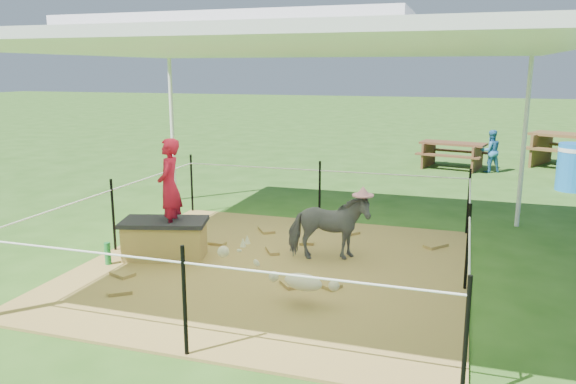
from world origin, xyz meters
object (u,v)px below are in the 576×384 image
(pony, at_px, (328,227))
(picnic_table_far, at_px, (574,151))
(green_bottle, at_px, (108,253))
(trash_barrel, at_px, (573,167))
(woman, at_px, (169,178))
(foal, at_px, (303,279))
(straw_bale, at_px, (165,241))
(distant_person, at_px, (491,151))
(picnic_table_near, at_px, (452,155))

(pony, height_order, picnic_table_far, pony)
(green_bottle, bearing_deg, trash_barrel, 46.99)
(woman, xyz_separation_m, pony, (1.92, 0.55, -0.62))
(foal, xyz_separation_m, picnic_table_far, (4.05, 10.04, 0.11))
(trash_barrel, bearing_deg, woman, -131.86)
(straw_bale, relative_size, trash_barrel, 1.04)
(distant_person, bearing_deg, trash_barrel, 107.76)
(woman, relative_size, picnic_table_near, 0.78)
(pony, xyz_separation_m, trash_barrel, (3.68, 5.69, 0.02))
(green_bottle, distance_m, pony, 2.77)
(woman, height_order, picnic_table_far, woman)
(straw_bale, distance_m, green_bottle, 0.72)
(woman, bearing_deg, picnic_table_near, 143.15)
(picnic_table_near, bearing_deg, woman, -98.31)
(picnic_table_near, distance_m, picnic_table_far, 3.00)
(picnic_table_near, bearing_deg, distant_person, -6.66)
(woman, distance_m, trash_barrel, 8.40)
(straw_bale, relative_size, picnic_table_far, 0.49)
(green_bottle, bearing_deg, pony, 21.35)
(pony, height_order, trash_barrel, trash_barrel)
(woman, bearing_deg, straw_bale, -105.59)
(picnic_table_near, xyz_separation_m, distant_person, (0.87, -0.31, 0.18))
(woman, distance_m, picnic_table_near, 8.88)
(straw_bale, xyz_separation_m, green_bottle, (-0.55, -0.45, -0.08))
(pony, distance_m, foal, 1.46)
(straw_bale, bearing_deg, pony, 15.35)
(green_bottle, distance_m, trash_barrel, 9.16)
(green_bottle, relative_size, distant_person, 0.27)
(straw_bale, relative_size, distant_person, 0.99)
(green_bottle, distance_m, foal, 2.70)
(straw_bale, xyz_separation_m, trash_barrel, (5.69, 6.24, 0.23))
(trash_barrel, bearing_deg, picnic_table_near, 140.06)
(distant_person, bearing_deg, green_bottle, 36.38)
(green_bottle, xyz_separation_m, picnic_table_far, (6.71, 9.59, 0.25))
(trash_barrel, xyz_separation_m, picnic_table_far, (0.47, 2.90, -0.06))
(green_bottle, height_order, foal, foal)
(woman, relative_size, foal, 1.18)
(green_bottle, distance_m, picnic_table_far, 11.71)
(foal, xyz_separation_m, picnic_table_near, (1.20, 9.14, 0.01))
(pony, xyz_separation_m, picnic_table_far, (4.15, 8.58, -0.03))
(distant_person, bearing_deg, straw_bale, 38.03)
(woman, height_order, green_bottle, woman)
(pony, bearing_deg, woman, 89.39)
(trash_barrel, relative_size, picnic_table_far, 0.47)
(foal, xyz_separation_m, distant_person, (2.06, 8.83, 0.19))
(green_bottle, bearing_deg, foal, -9.62)
(straw_bale, height_order, green_bottle, straw_bale)
(straw_bale, distance_m, picnic_table_far, 11.02)
(picnic_table_far, bearing_deg, green_bottle, -98.96)
(foal, distance_m, picnic_table_far, 10.83)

